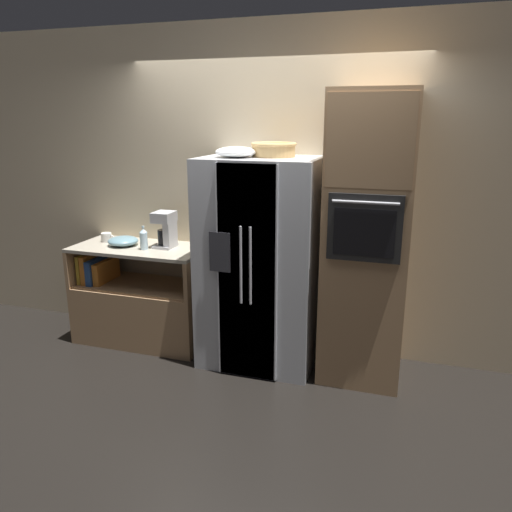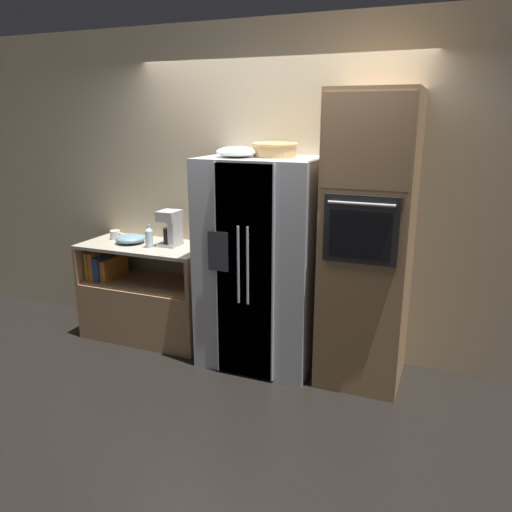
# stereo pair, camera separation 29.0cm
# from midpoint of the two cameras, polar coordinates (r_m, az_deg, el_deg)

# --- Properties ---
(ground_plane) EXTENTS (20.00, 20.00, 0.00)m
(ground_plane) POSITION_cam_midpoint_polar(r_m,az_deg,el_deg) (4.40, -1.88, -11.87)
(ground_plane) COLOR black
(wall_back) EXTENTS (12.00, 0.06, 2.80)m
(wall_back) POSITION_cam_midpoint_polar(r_m,az_deg,el_deg) (4.36, -0.11, 7.34)
(wall_back) COLOR beige
(wall_back) RESTS_ON ground_plane
(counter_left) EXTENTS (1.20, 0.61, 0.90)m
(counter_left) POSITION_cam_midpoint_polar(r_m,az_deg,el_deg) (4.82, -14.60, -5.51)
(counter_left) COLOR #A87F56
(counter_left) RESTS_ON ground_plane
(refrigerator) EXTENTS (0.94, 0.75, 1.73)m
(refrigerator) POSITION_cam_midpoint_polar(r_m,az_deg,el_deg) (4.11, -1.53, -0.87)
(refrigerator) COLOR silver
(refrigerator) RESTS_ON ground_plane
(wall_oven) EXTENTS (0.63, 0.72, 2.22)m
(wall_oven) POSITION_cam_midpoint_polar(r_m,az_deg,el_deg) (3.88, 10.59, 1.76)
(wall_oven) COLOR #A87F56
(wall_oven) RESTS_ON ground_plane
(wicker_basket) EXTENTS (0.36, 0.36, 0.11)m
(wicker_basket) POSITION_cam_midpoint_polar(r_m,az_deg,el_deg) (3.99, -0.09, 12.12)
(wicker_basket) COLOR tan
(wicker_basket) RESTS_ON refrigerator
(fruit_bowl) EXTENTS (0.32, 0.32, 0.08)m
(fruit_bowl) POSITION_cam_midpoint_polar(r_m,az_deg,el_deg) (3.94, -4.48, 11.77)
(fruit_bowl) COLOR white
(fruit_bowl) RESTS_ON refrigerator
(bottle_tall) EXTENTS (0.07, 0.07, 0.21)m
(bottle_tall) POSITION_cam_midpoint_polar(r_m,az_deg,el_deg) (4.51, -14.53, 1.90)
(bottle_tall) COLOR silver
(bottle_tall) RESTS_ON counter_left
(mug) EXTENTS (0.13, 0.10, 0.08)m
(mug) POSITION_cam_midpoint_polar(r_m,az_deg,el_deg) (4.90, -18.34, 2.03)
(mug) COLOR silver
(mug) RESTS_ON counter_left
(mixing_bowl) EXTENTS (0.27, 0.27, 0.08)m
(mixing_bowl) POSITION_cam_midpoint_polar(r_m,az_deg,el_deg) (4.71, -16.67, 1.64)
(mixing_bowl) COLOR #668C99
(mixing_bowl) RESTS_ON counter_left
(coffee_maker) EXTENTS (0.17, 0.20, 0.32)m
(coffee_maker) POSITION_cam_midpoint_polar(r_m,az_deg,el_deg) (4.51, -12.04, 3.12)
(coffee_maker) COLOR #B2B2B7
(coffee_maker) RESTS_ON counter_left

